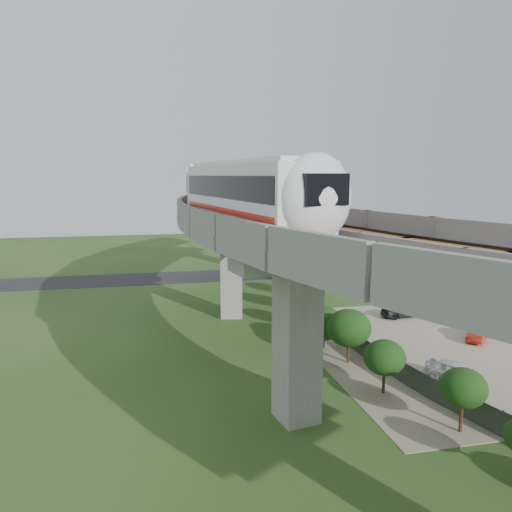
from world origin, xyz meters
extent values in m
plane|color=#2D4C1E|center=(0.00, 0.00, 0.00)|extent=(160.00, 160.00, 0.00)
cube|color=gray|center=(14.00, -2.00, 0.02)|extent=(18.00, 26.00, 0.04)
cube|color=#232326|center=(0.00, 30.00, 0.01)|extent=(60.00, 8.00, 0.03)
cube|color=#99968E|center=(9.12, 31.80, 4.20)|extent=(2.86, 2.93, 8.40)
cube|color=#99968E|center=(9.12, 31.80, 9.00)|extent=(7.21, 5.74, 1.20)
cube|color=#99968E|center=(0.91, 10.42, 4.20)|extent=(2.35, 2.51, 8.40)
cube|color=#99968E|center=(0.91, 10.42, 9.00)|extent=(7.31, 3.58, 1.20)
cube|color=#99968E|center=(0.91, -10.42, 4.20)|extent=(2.35, 2.51, 8.40)
cube|color=#99968E|center=(0.91, -10.42, 9.00)|extent=(7.31, 3.58, 1.20)
cube|color=gray|center=(6.19, 26.54, 10.00)|extent=(16.42, 20.91, 0.80)
cube|color=gray|center=(2.33, 28.44, 10.90)|extent=(8.66, 17.08, 1.00)
cube|color=gray|center=(10.04, 24.64, 10.90)|extent=(8.66, 17.08, 1.00)
cube|color=brown|center=(4.21, 27.51, 10.46)|extent=(10.68, 18.08, 0.12)
cube|color=black|center=(4.21, 27.51, 10.58)|extent=(9.69, 17.59, 0.12)
cube|color=brown|center=(8.16, 25.56, 10.46)|extent=(10.68, 18.08, 0.12)
cube|color=black|center=(8.16, 25.56, 10.58)|extent=(9.69, 17.59, 0.12)
cube|color=gray|center=(0.70, 9.13, 10.00)|extent=(11.77, 20.03, 0.80)
cube|color=gray|center=(-3.55, 9.78, 10.90)|extent=(3.22, 18.71, 1.00)
cube|color=gray|center=(4.95, 8.47, 10.90)|extent=(3.22, 18.71, 1.00)
cube|color=brown|center=(-1.48, 9.46, 10.46)|extent=(5.44, 19.05, 0.12)
cube|color=black|center=(-1.48, 9.46, 10.58)|extent=(4.35, 18.88, 0.12)
cube|color=brown|center=(2.87, 8.79, 10.46)|extent=(5.44, 19.05, 0.12)
cube|color=black|center=(2.87, 8.79, 10.58)|extent=(4.35, 18.88, 0.12)
cube|color=gray|center=(0.70, -9.13, 10.00)|extent=(11.77, 20.03, 0.80)
cube|color=gray|center=(-3.55, -9.78, 10.90)|extent=(3.22, 18.71, 1.00)
cube|color=gray|center=(4.95, -8.47, 10.90)|extent=(3.22, 18.71, 1.00)
cube|color=brown|center=(-1.48, -9.46, 10.46)|extent=(5.44, 19.05, 0.12)
cube|color=black|center=(-1.48, -9.46, 10.58)|extent=(4.35, 18.88, 0.12)
cube|color=brown|center=(2.87, -8.79, 10.46)|extent=(5.44, 19.05, 0.12)
cube|color=black|center=(2.87, -8.79, 10.58)|extent=(4.35, 18.88, 0.12)
cube|color=silver|center=(-1.57, -8.84, 12.24)|extent=(4.80, 15.23, 3.20)
cube|color=silver|center=(-1.57, -8.84, 13.94)|extent=(4.16, 14.41, 0.22)
cube|color=black|center=(-1.57, -8.84, 12.69)|extent=(4.78, 14.65, 1.15)
cube|color=red|center=(-1.57, -8.84, 11.49)|extent=(4.78, 14.65, 0.30)
cube|color=black|center=(-1.57, -8.84, 10.78)|extent=(3.69, 12.89, 0.28)
cube|color=silver|center=(-1.84, 6.72, 12.24)|extent=(4.30, 15.20, 3.20)
cube|color=silver|center=(-1.84, 6.72, 13.94)|extent=(3.69, 14.40, 0.22)
cube|color=black|center=(-1.84, 6.72, 12.69)|extent=(4.30, 14.61, 1.15)
cube|color=red|center=(-1.84, 6.72, 11.49)|extent=(4.30, 14.61, 0.30)
cube|color=black|center=(-1.84, 6.72, 10.78)|extent=(3.27, 12.88, 0.28)
cube|color=silver|center=(1.77, 21.86, 12.24)|extent=(7.80, 14.99, 3.20)
cube|color=silver|center=(1.77, 21.86, 13.94)|extent=(7.03, 14.10, 0.22)
cube|color=black|center=(1.77, 21.86, 12.69)|extent=(7.64, 14.45, 1.15)
cube|color=red|center=(1.77, 21.86, 11.49)|extent=(7.64, 14.45, 0.30)
cube|color=black|center=(1.77, 21.86, 10.78)|extent=(6.26, 12.60, 0.28)
cube|color=silver|center=(9.01, 35.63, 12.24)|extent=(10.80, 13.84, 3.20)
cube|color=silver|center=(9.01, 35.63, 13.94)|extent=(9.93, 12.92, 0.22)
cube|color=black|center=(9.01, 35.63, 12.69)|extent=(10.51, 13.38, 1.15)
cube|color=red|center=(9.01, 35.63, 11.49)|extent=(10.51, 13.38, 0.30)
cube|color=black|center=(9.01, 35.63, 10.78)|extent=(8.86, 11.54, 0.28)
ellipsoid|color=silver|center=(-0.12, -15.94, 12.39)|extent=(3.68, 2.61, 3.64)
cylinder|color=#2D382D|center=(12.25, 19.29, 0.75)|extent=(0.08, 0.08, 1.50)
cube|color=#2D382D|center=(11.38, 16.98, 0.75)|extent=(1.69, 4.77, 1.40)
cylinder|color=#2D382D|center=(10.62, 14.63, 0.75)|extent=(0.08, 0.08, 1.50)
cube|color=#2D382D|center=(9.98, 12.24, 0.75)|extent=(1.23, 4.91, 1.40)
cylinder|color=#2D382D|center=(9.45, 9.83, 0.75)|extent=(0.08, 0.08, 1.50)
cube|color=#2D382D|center=(9.03, 7.39, 0.75)|extent=(0.75, 4.99, 1.40)
cylinder|color=#2D382D|center=(8.74, 4.94, 0.75)|extent=(0.08, 0.08, 1.50)
cube|color=#2D382D|center=(8.56, 2.47, 0.75)|extent=(0.27, 5.04, 1.40)
cylinder|color=#2D382D|center=(8.50, 0.00, 0.75)|extent=(0.08, 0.08, 1.50)
cube|color=#2D382D|center=(8.56, -2.47, 0.75)|extent=(0.27, 5.04, 1.40)
cylinder|color=#2D382D|center=(8.74, -4.94, 0.75)|extent=(0.08, 0.08, 1.50)
cube|color=#2D382D|center=(9.03, -7.39, 0.75)|extent=(0.75, 4.99, 1.40)
cylinder|color=#2D382D|center=(9.45, -9.83, 0.75)|extent=(0.08, 0.08, 1.50)
cube|color=#2D382D|center=(9.98, -12.24, 0.75)|extent=(1.23, 4.91, 1.40)
cylinder|color=#2D382D|center=(10.62, -14.63, 0.75)|extent=(0.08, 0.08, 1.50)
cylinder|color=#382314|center=(11.29, 22.73, 0.58)|extent=(0.18, 0.18, 1.16)
ellipsoid|color=#173410|center=(11.29, 22.73, 1.74)|extent=(1.96, 1.96, 1.66)
cylinder|color=#382314|center=(9.66, 16.32, 0.79)|extent=(0.18, 0.18, 1.58)
ellipsoid|color=#173410|center=(9.66, 16.32, 2.43)|extent=(2.82, 2.82, 2.40)
cylinder|color=#382314|center=(7.50, 11.11, 0.67)|extent=(0.18, 0.18, 1.35)
ellipsoid|color=#173410|center=(7.50, 11.11, 2.26)|extent=(3.05, 3.05, 2.59)
cylinder|color=#382314|center=(6.19, 5.56, 0.58)|extent=(0.18, 0.18, 1.16)
ellipsoid|color=#173410|center=(6.19, 5.56, 1.94)|extent=(2.60, 2.60, 2.21)
cylinder|color=#382314|center=(6.33, -0.06, 0.56)|extent=(0.18, 0.18, 1.12)
ellipsoid|color=#173410|center=(6.33, -0.06, 2.03)|extent=(3.04, 3.04, 2.59)
cylinder|color=#382314|center=(6.99, -3.28, 0.83)|extent=(0.18, 0.18, 1.67)
ellipsoid|color=#173410|center=(6.99, -3.28, 2.61)|extent=(3.14, 3.14, 2.67)
cylinder|color=#382314|center=(7.10, -8.52, 0.79)|extent=(0.18, 0.18, 1.57)
ellipsoid|color=#173410|center=(7.10, -8.52, 2.34)|extent=(2.55, 2.55, 2.17)
cylinder|color=#382314|center=(8.87, -13.70, 0.86)|extent=(0.18, 0.18, 1.72)
ellipsoid|color=#173410|center=(8.87, -13.70, 2.45)|extent=(2.44, 2.44, 2.07)
imported|color=silver|center=(12.52, -7.86, 0.69)|extent=(3.21, 4.09, 1.30)
imported|color=maroon|center=(19.20, -0.95, 0.61)|extent=(3.27, 3.28, 1.13)
imported|color=black|center=(16.54, 6.53, 0.62)|extent=(4.18, 2.13, 1.16)
camera|label=1|loc=(-6.85, -35.06, 13.29)|focal=35.00mm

